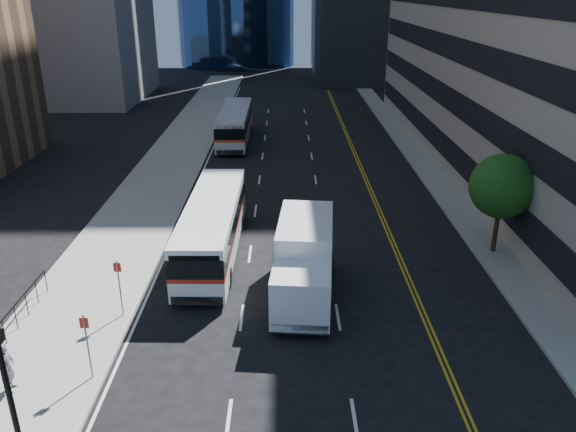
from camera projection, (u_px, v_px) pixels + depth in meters
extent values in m
plane|color=black|center=(330.00, 346.00, 21.45)|extent=(160.00, 160.00, 0.00)
cube|color=gray|center=(174.00, 159.00, 44.50)|extent=(5.00, 90.00, 0.15)
cube|color=gray|center=(419.00, 159.00, 44.62)|extent=(2.00, 90.00, 0.15)
cylinder|color=#332114|center=(496.00, 231.00, 28.43)|extent=(0.24, 0.24, 2.20)
sphere|color=#184112|center=(502.00, 186.00, 27.53)|extent=(3.20, 3.20, 3.20)
cylinder|color=black|center=(13.00, 409.00, 14.99)|extent=(0.16, 0.16, 4.20)
cube|color=white|center=(214.00, 239.00, 28.50)|extent=(2.53, 11.06, 1.01)
cube|color=red|center=(213.00, 229.00, 28.27)|extent=(2.55, 11.08, 0.20)
cube|color=black|center=(212.00, 219.00, 28.08)|extent=(2.55, 11.08, 0.83)
cube|color=white|center=(212.00, 207.00, 27.82)|extent=(2.53, 11.06, 0.46)
cylinder|color=black|center=(181.00, 277.00, 25.58)|extent=(0.29, 0.92, 0.92)
cylinder|color=black|center=(228.00, 277.00, 25.57)|extent=(0.29, 0.92, 0.92)
cylinder|color=black|center=(202.00, 223.00, 31.37)|extent=(0.29, 0.92, 0.92)
cylinder|color=black|center=(240.00, 224.00, 31.36)|extent=(0.29, 0.92, 0.92)
cube|color=silver|center=(235.00, 132.00, 49.69)|extent=(2.43, 11.12, 1.02)
cube|color=red|center=(235.00, 125.00, 49.46)|extent=(2.45, 11.14, 0.20)
cube|color=black|center=(235.00, 119.00, 49.27)|extent=(2.45, 11.14, 0.83)
cube|color=silver|center=(234.00, 112.00, 49.01)|extent=(2.43, 11.12, 0.46)
cylinder|color=black|center=(219.00, 146.00, 46.73)|extent=(0.28, 0.93, 0.93)
cylinder|color=black|center=(245.00, 146.00, 46.75)|extent=(0.28, 0.93, 0.93)
cylinder|color=black|center=(226.00, 128.00, 52.56)|extent=(0.28, 0.93, 0.93)
cylinder|color=black|center=(249.00, 128.00, 52.58)|extent=(0.28, 0.93, 0.93)
cube|color=white|center=(301.00, 296.00, 22.14)|extent=(2.52, 2.34, 2.05)
cube|color=black|center=(300.00, 299.00, 21.14)|extent=(2.14, 0.24, 1.08)
cube|color=white|center=(305.00, 245.00, 25.08)|extent=(2.73, 4.87, 2.54)
cube|color=black|center=(304.00, 286.00, 24.64)|extent=(2.28, 6.57, 0.24)
cylinder|color=black|center=(274.00, 318.00, 22.40)|extent=(0.35, 0.96, 0.94)
cylinder|color=black|center=(327.00, 320.00, 22.25)|extent=(0.35, 0.96, 0.94)
cylinder|color=black|center=(284.00, 262.00, 26.91)|extent=(0.35, 0.96, 0.94)
cylinder|color=black|center=(328.00, 264.00, 26.76)|extent=(0.35, 0.96, 0.94)
imported|color=slate|center=(7.00, 367.00, 18.53)|extent=(0.57, 0.75, 1.85)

